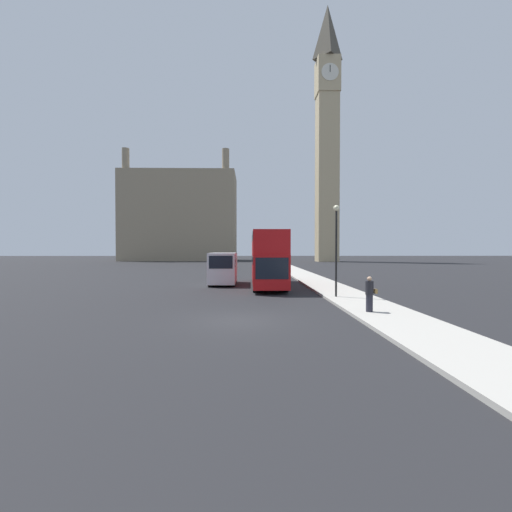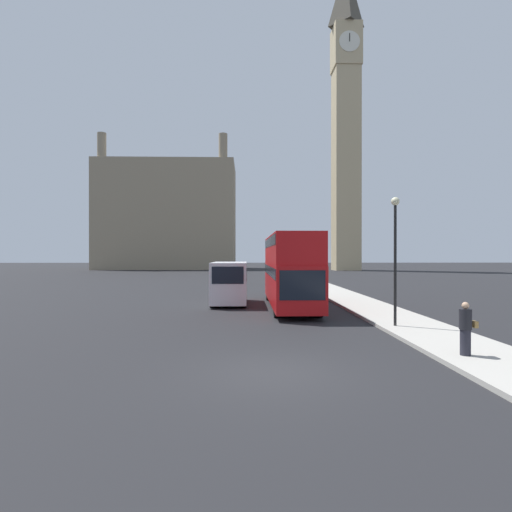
# 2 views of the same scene
# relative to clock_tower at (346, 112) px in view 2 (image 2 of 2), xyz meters

# --- Properties ---
(ground_plane) EXTENTS (300.00, 300.00, 0.00)m
(ground_plane) POSITION_rel_clock_tower_xyz_m (-19.87, -71.38, -32.87)
(ground_plane) COLOR black
(sidewalk_strip) EXTENTS (3.14, 120.00, 0.15)m
(sidewalk_strip) POSITION_rel_clock_tower_xyz_m (-13.30, -71.38, -32.79)
(sidewalk_strip) COLOR #ADA89E
(sidewalk_strip) RESTS_ON ground_plane
(clock_tower) EXTENTS (5.53, 5.70, 64.04)m
(clock_tower) POSITION_rel_clock_tower_xyz_m (0.00, 0.00, 0.00)
(clock_tower) COLOR tan
(clock_tower) RESTS_ON ground_plane
(building_block_distant) EXTENTS (30.11, 15.39, 28.94)m
(building_block_distant) POSITION_rel_clock_tower_xyz_m (-38.43, 9.21, -20.96)
(building_block_distant) COLOR gray
(building_block_distant) RESTS_ON ground_plane
(red_double_decker_bus) EXTENTS (2.50, 11.12, 4.35)m
(red_double_decker_bus) POSITION_rel_clock_tower_xyz_m (-17.99, -58.07, -30.43)
(red_double_decker_bus) COLOR #B71114
(red_double_decker_bus) RESTS_ON ground_plane
(white_van) EXTENTS (2.22, 5.13, 2.72)m
(white_van) POSITION_rel_clock_tower_xyz_m (-21.72, -56.50, -31.42)
(white_van) COLOR silver
(white_van) RESTS_ON ground_plane
(pedestrian) EXTENTS (0.52, 0.36, 1.62)m
(pedestrian) POSITION_rel_clock_tower_xyz_m (-13.94, -70.31, -31.91)
(pedestrian) COLOR #23232D
(pedestrian) RESTS_ON sidewalk_strip
(street_lamp) EXTENTS (0.36, 0.36, 5.55)m
(street_lamp) POSITION_rel_clock_tower_xyz_m (-14.20, -65.23, -29.06)
(street_lamp) COLOR black
(street_lamp) RESTS_ON sidewalk_strip
(parked_sedan) EXTENTS (1.81, 4.21, 1.53)m
(parked_sedan) POSITION_rel_clock_tower_xyz_m (-22.83, -38.03, -32.18)
(parked_sedan) COLOR silver
(parked_sedan) RESTS_ON ground_plane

